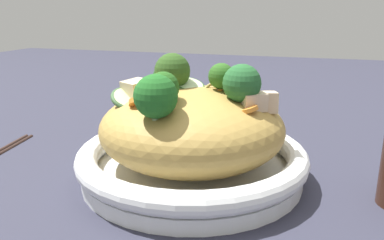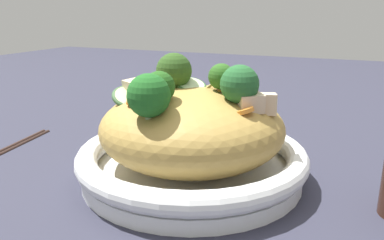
% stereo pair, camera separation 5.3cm
% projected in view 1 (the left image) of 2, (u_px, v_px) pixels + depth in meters
% --- Properties ---
extents(ground_plane, '(3.00, 3.00, 0.00)m').
position_uv_depth(ground_plane, '(192.00, 177.00, 0.55)').
color(ground_plane, '#2B2B3A').
extents(serving_bowl, '(0.32, 0.32, 0.05)m').
position_uv_depth(serving_bowl, '(192.00, 161.00, 0.55)').
color(serving_bowl, white).
rests_on(serving_bowl, ground_plane).
extents(noodle_heap, '(0.25, 0.25, 0.12)m').
position_uv_depth(noodle_heap, '(192.00, 128.00, 0.53)').
color(noodle_heap, '#AB8841').
rests_on(noodle_heap, serving_bowl).
extents(broccoli_florets, '(0.23, 0.20, 0.08)m').
position_uv_depth(broccoli_florets, '(185.00, 83.00, 0.50)').
color(broccoli_florets, '#9EBB72').
rests_on(broccoli_florets, serving_bowl).
extents(carrot_coins, '(0.14, 0.16, 0.03)m').
position_uv_depth(carrot_coins, '(189.00, 96.00, 0.51)').
color(carrot_coins, orange).
rests_on(carrot_coins, serving_bowl).
extents(zucchini_slices, '(0.18, 0.17, 0.04)m').
position_uv_depth(zucchini_slices, '(184.00, 91.00, 0.55)').
color(zucchini_slices, beige).
rests_on(zucchini_slices, serving_bowl).
extents(chicken_chunks, '(0.08, 0.21, 0.04)m').
position_uv_depth(chicken_chunks, '(211.00, 96.00, 0.51)').
color(chicken_chunks, beige).
rests_on(chicken_chunks, serving_bowl).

